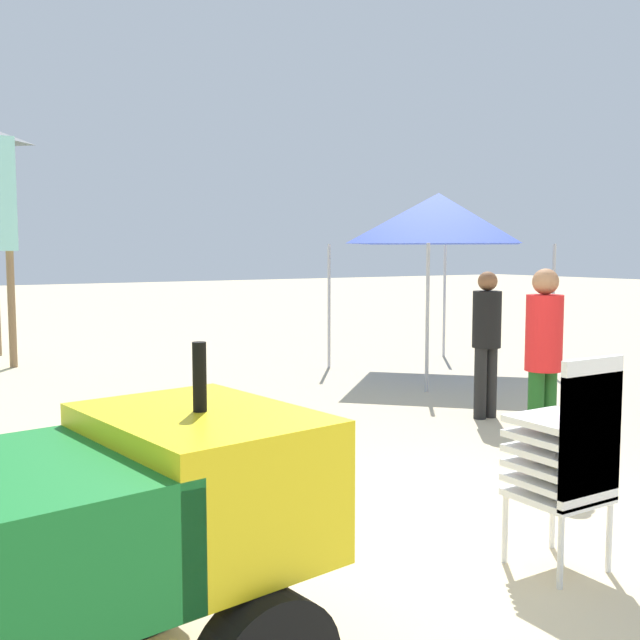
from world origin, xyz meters
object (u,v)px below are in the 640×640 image
object	(u,v)px
surfboard_pile	(180,446)
stacked_plastic_chairs	(572,449)
popup_canopy	(438,219)
utility_cart	(9,553)
lifeguard_near_right	(487,334)
lifeguard_near_center	(544,352)

from	to	relation	value
surfboard_pile	stacked_plastic_chairs	bearing A→B (deg)	-73.40
surfboard_pile	popup_canopy	size ratio (longest dim) A/B	0.92
utility_cart	lifeguard_near_right	xyz separation A→B (m)	(5.54, 3.23, 0.17)
surfboard_pile	lifeguard_near_right	bearing A→B (deg)	-4.18
utility_cart	stacked_plastic_chairs	xyz separation A→B (m)	(3.05, -0.02, -0.04)
surfboard_pile	utility_cart	bearing A→B (deg)	-119.87
utility_cart	stacked_plastic_chairs	size ratio (longest dim) A/B	2.08
lifeguard_near_center	popup_canopy	bearing A→B (deg)	59.68
popup_canopy	utility_cart	bearing A→B (deg)	-140.19
stacked_plastic_chairs	lifeguard_near_center	bearing A→B (deg)	45.73
utility_cart	surfboard_pile	size ratio (longest dim) A/B	1.06
lifeguard_near_right	popup_canopy	size ratio (longest dim) A/B	0.60
lifeguard_near_right	surfboard_pile	bearing A→B (deg)	175.82
utility_cart	popup_canopy	world-z (taller)	popup_canopy
lifeguard_near_center	lifeguard_near_right	bearing A→B (deg)	60.85
stacked_plastic_chairs	lifeguard_near_right	size ratio (longest dim) A/B	0.78
lifeguard_near_center	popup_canopy	xyz separation A→B (m)	(2.57, 4.39, 1.37)
surfboard_pile	popup_canopy	xyz separation A→B (m)	(5.21, 2.52, 2.26)
stacked_plastic_chairs	lifeguard_near_center	distance (m)	2.29
surfboard_pile	popup_canopy	bearing A→B (deg)	25.84
surfboard_pile	lifeguard_near_right	world-z (taller)	lifeguard_near_right
surfboard_pile	lifeguard_near_right	distance (m)	3.64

